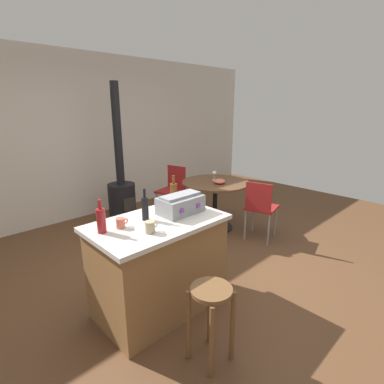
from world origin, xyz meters
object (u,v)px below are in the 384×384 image
(toolbox, at_px, (180,204))
(cup_0, at_px, (150,227))
(folding_chair_far, at_px, (173,188))
(serving_bowl, at_px, (219,181))
(bottle_1, at_px, (145,208))
(bottle_0, at_px, (101,220))
(cup_1, at_px, (121,223))
(wine_glass, at_px, (214,173))
(bottle_2, at_px, (174,193))
(kitchen_island, at_px, (159,265))
(wood_stove, at_px, (122,191))
(folding_chair_near, at_px, (260,206))
(wooden_stool, at_px, (211,309))
(dining_table, at_px, (215,193))

(toolbox, distance_m, cup_0, 0.51)
(folding_chair_far, height_order, serving_bowl, folding_chair_far)
(bottle_1, bearing_deg, bottle_0, 177.32)
(bottle_1, distance_m, serving_bowl, 1.97)
(cup_1, relative_size, wine_glass, 0.77)
(folding_chair_far, relative_size, bottle_2, 2.88)
(folding_chair_far, xyz_separation_m, bottle_1, (-1.71, -1.65, 0.48))
(kitchen_island, distance_m, cup_0, 0.55)
(bottle_0, distance_m, bottle_1, 0.41)
(bottle_2, bearing_deg, toolbox, -116.65)
(kitchen_island, distance_m, wine_glass, 2.16)
(wine_glass, bearing_deg, folding_chair_far, 106.56)
(wood_stove, xyz_separation_m, bottle_2, (-0.50, -1.91, 0.48))
(folding_chair_near, height_order, wine_glass, wine_glass)
(wooden_stool, distance_m, bottle_1, 1.01)
(folding_chair_far, distance_m, cup_1, 2.60)
(serving_bowl, bearing_deg, wine_glass, 61.64)
(wood_stove, relative_size, serving_bowl, 12.31)
(bottle_2, bearing_deg, cup_0, -145.88)
(toolbox, height_order, bottle_2, bottle_2)
(dining_table, bearing_deg, kitchen_island, -153.17)
(bottle_1, bearing_deg, serving_bowl, 21.22)
(dining_table, relative_size, folding_chair_far, 1.17)
(bottle_0, height_order, bottle_1, bottle_1)
(folding_chair_far, xyz_separation_m, cup_0, (-1.84, -1.90, 0.41))
(toolbox, bearing_deg, folding_chair_near, 5.84)
(folding_chair_far, height_order, bottle_0, bottle_0)
(wooden_stool, distance_m, cup_1, 0.99)
(bottle_1, xyz_separation_m, bottle_2, (0.46, 0.15, 0.01))
(kitchen_island, xyz_separation_m, wine_glass, (1.87, 1.00, 0.41))
(folding_chair_far, height_order, cup_1, cup_1)
(wood_stove, xyz_separation_m, cup_1, (-1.22, -2.07, 0.40))
(folding_chair_far, distance_m, bottle_0, 2.72)
(folding_chair_far, bearing_deg, dining_table, -79.99)
(bottle_0, relative_size, bottle_2, 0.91)
(wooden_stool, distance_m, dining_table, 2.52)
(bottle_0, xyz_separation_m, serving_bowl, (2.23, 0.69, -0.21))
(wine_glass, xyz_separation_m, serving_bowl, (-0.11, -0.20, -0.07))
(bottle_2, distance_m, serving_bowl, 1.48)
(bottle_2, height_order, wine_glass, bottle_2)
(wooden_stool, relative_size, bottle_1, 2.15)
(bottle_0, relative_size, bottle_1, 0.96)
(toolbox, bearing_deg, wood_stove, 73.87)
(wooden_stool, height_order, folding_chair_near, folding_chair_near)
(dining_table, height_order, toolbox, toolbox)
(bottle_0, bearing_deg, folding_chair_near, 1.58)
(wooden_stool, xyz_separation_m, wood_stove, (1.01, 2.90, 0.08))
(folding_chair_near, xyz_separation_m, cup_0, (-2.11, -0.33, 0.41))
(dining_table, distance_m, folding_chair_near, 0.74)
(wooden_stool, relative_size, cup_0, 5.20)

